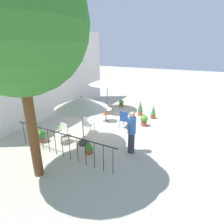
% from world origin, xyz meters
% --- Properties ---
extents(ground_plane, '(60.00, 60.00, 0.00)m').
position_xyz_m(ground_plane, '(0.00, 0.00, 0.00)').
color(ground_plane, '#B8B39D').
extents(villa_facade, '(9.77, 0.30, 5.12)m').
position_xyz_m(villa_facade, '(0.00, 3.77, 2.56)').
color(villa_facade, silver).
rests_on(villa_facade, ground).
extents(terrace_railing, '(0.03, 4.71, 1.01)m').
position_xyz_m(terrace_railing, '(-3.66, -0.00, 0.68)').
color(terrace_railing, black).
rests_on(terrace_railing, ground).
extents(shade_tree, '(3.95, 3.76, 6.47)m').
position_xyz_m(shade_tree, '(-4.76, 0.04, 4.60)').
color(shade_tree, brown).
rests_on(shade_tree, ground).
extents(patio_umbrella_0, '(2.42, 2.42, 2.26)m').
position_xyz_m(patio_umbrella_0, '(2.07, 1.31, 1.97)').
color(patio_umbrella_0, '#2D2D2D').
rests_on(patio_umbrella_0, ground).
extents(patio_umbrella_1, '(2.20, 2.20, 2.18)m').
position_xyz_m(patio_umbrella_1, '(-2.46, -0.08, 1.88)').
color(patio_umbrella_1, '#2D2D2D').
rests_on(patio_umbrella_1, ground).
extents(cafe_table_0, '(0.67, 0.67, 0.74)m').
position_xyz_m(cafe_table_0, '(0.29, 0.39, 0.51)').
color(cafe_table_0, silver).
rests_on(cafe_table_0, ground).
extents(patio_chair_0, '(0.58, 0.56, 0.86)m').
position_xyz_m(patio_chair_0, '(-1.44, 0.45, 0.52)').
color(patio_chair_0, silver).
rests_on(patio_chair_0, ground).
extents(patio_chair_1, '(0.49, 0.50, 0.86)m').
position_xyz_m(patio_chair_1, '(-2.75, 0.84, 0.49)').
color(patio_chair_1, white).
rests_on(patio_chair_1, ground).
extents(patio_chair_2, '(0.46, 0.48, 0.95)m').
position_xyz_m(patio_chair_2, '(-0.08, -0.95, 0.53)').
color(patio_chair_2, '#2D4C9F').
rests_on(patio_chair_2, ground).
extents(potted_plant_0, '(0.42, 0.42, 0.59)m').
position_xyz_m(potted_plant_0, '(-2.32, 1.26, 0.34)').
color(potted_plant_0, brown).
rests_on(potted_plant_0, ground).
extents(potted_plant_1, '(0.29, 0.29, 0.46)m').
position_xyz_m(potted_plant_1, '(1.51, 2.07, 0.25)').
color(potted_plant_1, brown).
rests_on(potted_plant_1, ground).
extents(potted_plant_2, '(0.33, 0.33, 0.75)m').
position_xyz_m(potted_plant_2, '(1.28, 1.01, 0.36)').
color(potted_plant_2, '#CB6B49').
rests_on(potted_plant_2, ground).
extents(potted_plant_3, '(0.33, 0.33, 0.51)m').
position_xyz_m(potted_plant_3, '(3.21, 0.81, 0.26)').
color(potted_plant_3, brown).
rests_on(potted_plant_3, ground).
extents(potted_plant_4, '(0.42, 0.42, 0.58)m').
position_xyz_m(potted_plant_4, '(-3.20, 1.72, 0.31)').
color(potted_plant_4, '#BF6149').
rests_on(potted_plant_4, ground).
extents(potted_plant_5, '(0.32, 0.32, 0.91)m').
position_xyz_m(potted_plant_5, '(2.16, -0.99, 0.47)').
color(potted_plant_5, '#B75332').
rests_on(potted_plant_5, ground).
extents(potted_plant_6, '(0.39, 0.39, 0.60)m').
position_xyz_m(potted_plant_6, '(0.70, -1.74, 0.32)').
color(potted_plant_6, '#AF5241').
rests_on(potted_plant_6, ground).
extents(potted_plant_7, '(0.33, 0.33, 0.58)m').
position_xyz_m(potted_plant_7, '(-2.96, -0.71, 0.29)').
color(potted_plant_7, '#98522A').
rests_on(potted_plant_7, ground).
extents(potted_plant_8, '(0.29, 0.29, 0.80)m').
position_xyz_m(potted_plant_8, '(2.04, -1.85, 0.39)').
color(potted_plant_8, '#9C4E28').
rests_on(potted_plant_8, ground).
extents(standing_person, '(0.38, 0.38, 1.73)m').
position_xyz_m(standing_person, '(-2.09, -2.16, 0.90)').
color(standing_person, '#33333D').
rests_on(standing_person, ground).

